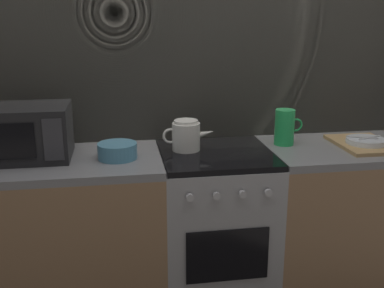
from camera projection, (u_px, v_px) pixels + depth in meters
back_wall at (205, 87)px, 2.70m from camera, size 3.60×0.05×2.40m
counter_left at (49, 241)px, 2.46m from camera, size 1.20×0.60×0.90m
stove_unit at (215, 229)px, 2.60m from camera, size 0.60×0.63×0.90m
counter_right at (364, 218)px, 2.74m from camera, size 1.20×0.60×0.90m
microwave at (23, 132)px, 2.34m from camera, size 0.46×0.35×0.27m
kettle at (186, 136)px, 2.49m from camera, size 0.28×0.15×0.17m
mixing_bowl at (117, 151)px, 2.36m from camera, size 0.20×0.20×0.08m
pitcher at (285, 127)px, 2.60m from camera, size 0.16×0.11×0.20m
dish_pile at (365, 143)px, 2.58m from camera, size 0.30×0.40×0.06m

